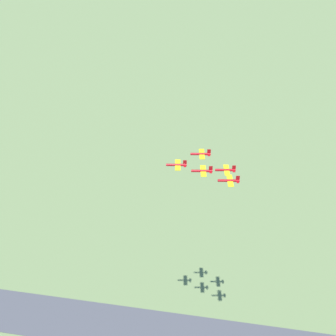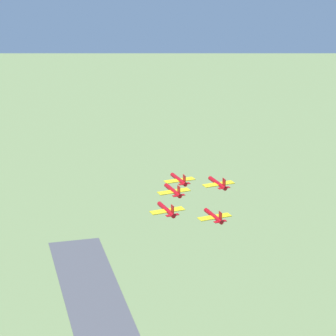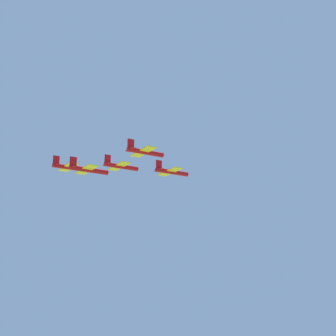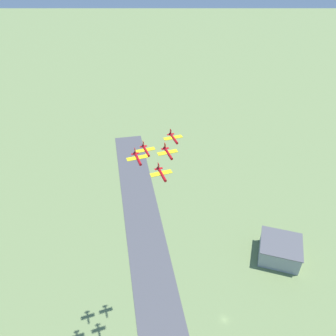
{
  "view_description": "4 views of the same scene",
  "coord_description": "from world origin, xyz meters",
  "views": [
    {
      "loc": [
        -99.5,
        -72.08,
        227.45
      ],
      "look_at": [
        30.27,
        24.47,
        113.5
      ],
      "focal_mm": 50.0,
      "sensor_mm": 36.0,
      "label": 1
    },
    {
      "loc": [
        71.83,
        -168.17,
        184.92
      ],
      "look_at": [
        29.01,
        17.94,
        120.02
      ],
      "focal_mm": 85.0,
      "sensor_mm": 36.0,
      "label": 2
    },
    {
      "loc": [
        136.7,
        29.39,
        87.02
      ],
      "look_at": [
        32.15,
        19.94,
        116.84
      ],
      "focal_mm": 50.0,
      "sensor_mm": 36.0,
      "label": 3
    },
    {
      "loc": [
        2.32,
        110.29,
        186.36
      ],
      "look_at": [
        29.92,
        17.01,
        116.47
      ],
      "focal_mm": 35.0,
      "sensor_mm": 36.0,
      "label": 4
    }
  ],
  "objects": [
    {
      "name": "runway_strip",
      "position": [
        31.19,
        20.79,
        0.1
      ],
      "size": [
        235.4,
        420.61,
        0.2
      ],
      "rotation": [
        0.0,
        0.0,
        0.48
      ],
      "color": "#47474C",
      "rests_on": "ground_plane"
    },
    {
      "name": "jet_0",
      "position": [
        31.4,
        20.51,
        116.14
      ],
      "size": [
        7.84,
        7.97,
        2.89
      ],
      "rotation": [
        0.0,
        0.0,
        0.63
      ],
      "color": "#B20C14"
    },
    {
      "name": "jet_1",
      "position": [
        32.52,
        8.61,
        117.47
      ],
      "size": [
        7.84,
        7.97,
        2.89
      ],
      "rotation": [
        0.0,
        0.0,
        0.63
      ],
      "color": "#B20C14"
    },
    {
      "name": "jet_2",
      "position": [
        42.34,
        15.71,
        117.68
      ],
      "size": [
        7.84,
        7.97,
        2.89
      ],
      "rotation": [
        0.0,
        0.0,
        0.63
      ],
      "color": "#B20C14"
    },
    {
      "name": "jet_3",
      "position": [
        33.65,
        -3.29,
        117.2
      ],
      "size": [
        7.84,
        7.97,
        2.89
      ],
      "rotation": [
        0.0,
        0.0,
        0.63
      ],
      "color": "#B20C14"
    },
    {
      "name": "jet_4",
      "position": [
        43.47,
        3.81,
        113.7
      ],
      "size": [
        7.84,
        7.97,
        2.89
      ],
      "rotation": [
        0.0,
        0.0,
        0.63
      ],
      "color": "#B20C14"
    }
  ]
}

